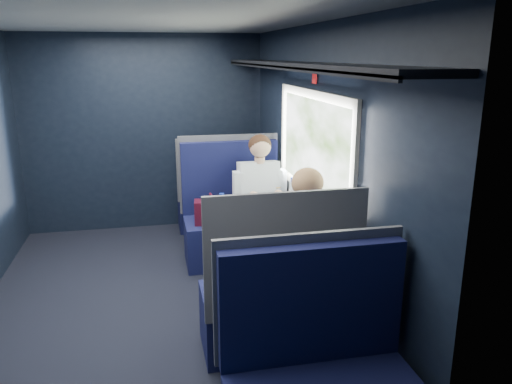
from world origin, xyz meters
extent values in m
cube|color=black|center=(0.00, 0.00, -0.01)|extent=(2.80, 4.20, 0.01)
cube|color=black|center=(1.45, 0.00, 1.15)|extent=(0.10, 4.20, 2.30)
cube|color=black|center=(0.00, 2.15, 1.15)|extent=(2.80, 0.10, 2.30)
cube|color=black|center=(0.00, -2.15, 1.15)|extent=(2.80, 0.10, 2.30)
cube|color=silver|center=(0.00, 0.00, 2.35)|extent=(2.80, 4.20, 0.10)
cube|color=beige|center=(1.38, 0.00, 1.74)|extent=(0.03, 1.84, 0.07)
cube|color=beige|center=(1.38, 0.00, 0.90)|extent=(0.03, 1.84, 0.07)
cube|color=beige|center=(1.38, -0.89, 1.32)|extent=(0.03, 0.07, 0.78)
cube|color=beige|center=(1.38, 0.89, 1.32)|extent=(0.03, 0.07, 0.78)
cube|color=black|center=(1.22, 0.00, 1.98)|extent=(0.36, 4.10, 0.04)
cube|color=black|center=(1.05, 0.00, 1.96)|extent=(0.02, 4.10, 0.03)
cube|color=red|center=(1.38, 0.00, 1.89)|extent=(0.01, 0.10, 0.12)
cylinder|color=#54565E|center=(0.88, 0.00, 0.35)|extent=(0.08, 0.08, 0.70)
cube|color=silver|center=(1.06, 0.00, 0.72)|extent=(0.62, 1.00, 0.04)
cube|color=#0C0E36|center=(0.85, 0.78, 0.23)|extent=(1.00, 0.50, 0.45)
cube|color=#0C0E36|center=(0.85, 1.08, 0.82)|extent=(1.00, 0.10, 0.75)
cube|color=#54565E|center=(0.85, 1.14, 0.85)|extent=(1.04, 0.03, 0.82)
cube|color=#54565E|center=(0.85, 0.73, 0.55)|extent=(0.06, 0.40, 0.20)
cube|color=#4A0F21|center=(0.61, 0.73, 0.57)|extent=(0.35, 0.21, 0.23)
cylinder|color=#4A0F21|center=(0.61, 0.73, 0.73)|extent=(0.05, 0.14, 0.03)
cylinder|color=silver|center=(0.71, 0.73, 0.57)|extent=(0.09, 0.09, 0.24)
cylinder|color=blue|center=(0.71, 0.73, 0.72)|extent=(0.05, 0.05, 0.05)
cube|color=#0C0E36|center=(0.85, -0.78, 0.23)|extent=(1.00, 0.50, 0.45)
cube|color=#0C0E36|center=(0.85, -1.08, 0.82)|extent=(1.00, 0.10, 0.75)
cube|color=#54565E|center=(0.85, -1.14, 0.85)|extent=(1.04, 0.03, 0.82)
cube|color=#54565E|center=(0.85, -0.73, 0.55)|extent=(0.06, 0.40, 0.20)
cube|color=#0C0E36|center=(0.85, 1.88, 0.23)|extent=(1.00, 0.40, 0.45)
cube|color=#0C0E36|center=(0.85, 1.64, 0.78)|extent=(1.00, 0.10, 0.66)
cube|color=#54565E|center=(0.85, 1.59, 0.80)|extent=(1.04, 0.03, 0.72)
cube|color=#0C0E36|center=(0.85, -1.64, 0.78)|extent=(1.00, 0.10, 0.66)
cube|color=#54565E|center=(0.85, -1.59, 0.80)|extent=(1.04, 0.03, 0.72)
cube|color=black|center=(1.10, 0.64, 0.53)|extent=(0.36, 0.44, 0.16)
cube|color=black|center=(1.10, 0.44, 0.23)|extent=(0.32, 0.12, 0.45)
cube|color=silver|center=(1.10, 0.80, 0.78)|extent=(0.40, 0.29, 0.53)
cylinder|color=#D8A88C|center=(1.10, 0.76, 1.06)|extent=(0.10, 0.10, 0.06)
sphere|color=#D8A88C|center=(1.10, 0.74, 1.20)|extent=(0.21, 0.21, 0.21)
sphere|color=#382114|center=(1.10, 0.76, 1.21)|extent=(0.22, 0.22, 0.22)
cube|color=silver|center=(0.88, 0.76, 0.78)|extent=(0.09, 0.12, 0.34)
cube|color=silver|center=(1.32, 0.76, 0.78)|extent=(0.09, 0.12, 0.34)
cube|color=black|center=(1.10, -0.64, 0.53)|extent=(0.36, 0.44, 0.16)
cube|color=black|center=(1.10, -0.44, 0.23)|extent=(0.32, 0.12, 0.45)
cube|color=black|center=(1.10, -0.80, 0.78)|extent=(0.40, 0.29, 0.53)
cylinder|color=#D8A88C|center=(1.10, -0.76, 1.06)|extent=(0.10, 0.10, 0.06)
sphere|color=#D8A88C|center=(1.10, -0.74, 1.20)|extent=(0.21, 0.21, 0.21)
sphere|color=tan|center=(1.10, -0.76, 1.21)|extent=(0.22, 0.22, 0.22)
cube|color=black|center=(0.88, -0.76, 0.78)|extent=(0.09, 0.12, 0.34)
cube|color=black|center=(1.32, -0.76, 0.78)|extent=(0.09, 0.12, 0.34)
cube|color=tan|center=(1.10, -0.86, 0.90)|extent=(0.26, 0.07, 0.36)
cube|color=white|center=(1.02, -0.10, 0.74)|extent=(0.71, 0.84, 0.01)
cube|color=silver|center=(1.31, 0.14, 0.75)|extent=(0.32, 0.36, 0.01)
cube|color=silver|center=(1.42, 0.14, 0.86)|extent=(0.11, 0.29, 0.21)
cube|color=black|center=(1.42, 0.14, 0.86)|extent=(0.09, 0.25, 0.17)
cylinder|color=silver|center=(1.33, 0.39, 0.83)|extent=(0.06, 0.06, 0.18)
cylinder|color=blue|center=(1.33, 0.39, 0.94)|extent=(0.04, 0.04, 0.04)
cylinder|color=white|center=(1.26, 0.34, 0.78)|extent=(0.06, 0.06, 0.08)
camera|label=1|loc=(0.06, -3.92, 2.06)|focal=35.00mm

